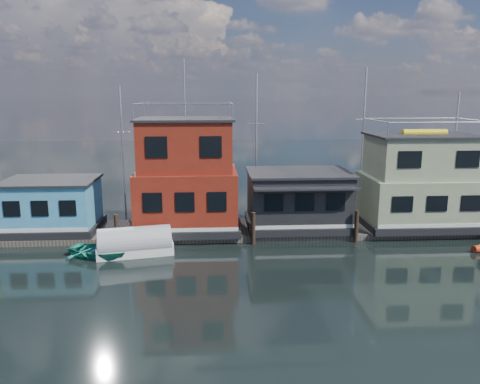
{
  "coord_description": "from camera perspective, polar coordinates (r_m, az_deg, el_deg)",
  "views": [
    {
      "loc": [
        -6.68,
        -20.69,
        9.98
      ],
      "look_at": [
        -4.72,
        12.0,
        3.0
      ],
      "focal_mm": 35.0,
      "sensor_mm": 36.0,
      "label": 1
    }
  ],
  "objects": [
    {
      "name": "ground",
      "position": [
        23.92,
        13.47,
        -12.98
      ],
      "size": [
        160.0,
        160.0,
        0.0
      ],
      "primitive_type": "plane",
      "color": "black",
      "rests_on": "ground"
    },
    {
      "name": "dock",
      "position": [
        34.77,
        7.81,
        -4.42
      ],
      "size": [
        48.0,
        5.0,
        0.4
      ],
      "primitive_type": "cube",
      "color": "#595147",
      "rests_on": "ground"
    },
    {
      "name": "houseboat_blue",
      "position": [
        35.46,
        -21.96,
        -1.52
      ],
      "size": [
        6.4,
        4.9,
        3.66
      ],
      "color": "black",
      "rests_on": "dock"
    },
    {
      "name": "houseboat_red",
      "position": [
        33.26,
        -6.52,
        1.78
      ],
      "size": [
        7.4,
        5.9,
        11.86
      ],
      "color": "black",
      "rests_on": "dock"
    },
    {
      "name": "houseboat_dark",
      "position": [
        34.1,
        7.1,
        -0.88
      ],
      "size": [
        7.4,
        6.1,
        4.06
      ],
      "color": "black",
      "rests_on": "dock"
    },
    {
      "name": "houseboat_green",
      "position": [
        36.61,
        21.13,
        1.1
      ],
      "size": [
        8.4,
        5.9,
        7.03
      ],
      "color": "black",
      "rests_on": "dock"
    },
    {
      "name": "pilings",
      "position": [
        31.82,
        8.24,
        -4.3
      ],
      "size": [
        42.28,
        0.28,
        2.2
      ],
      "color": "#2D2116",
      "rests_on": "ground"
    },
    {
      "name": "background_masts",
      "position": [
        40.59,
        13.01,
        5.46
      ],
      "size": [
        36.4,
        0.16,
        12.0
      ],
      "color": "silver",
      "rests_on": "ground"
    },
    {
      "name": "tarp_runabout",
      "position": [
        30.22,
        -12.69,
        -6.15
      ],
      "size": [
        4.92,
        2.72,
        1.89
      ],
      "rotation": [
        0.0,
        0.0,
        0.2
      ],
      "color": "white",
      "rests_on": "ground"
    },
    {
      "name": "dinghy_teal",
      "position": [
        30.4,
        -16.91,
        -6.87
      ],
      "size": [
        4.73,
        4.17,
        0.81
      ],
      "primitive_type": "imported",
      "rotation": [
        0.0,
        0.0,
        1.15
      ],
      "color": "teal",
      "rests_on": "ground"
    }
  ]
}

